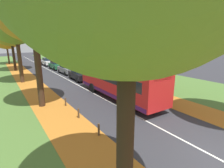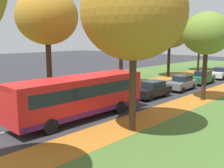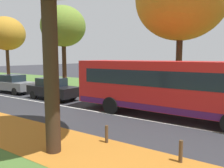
{
  "view_description": "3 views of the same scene",
  "coord_description": "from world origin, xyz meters",
  "px_view_note": "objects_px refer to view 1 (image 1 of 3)",
  "views": [
    {
      "loc": [
        -7.88,
        -2.75,
        5.28
      ],
      "look_at": [
        0.7,
        10.07,
        1.37
      ],
      "focal_mm": 28.0,
      "sensor_mm": 36.0,
      "label": 1
    },
    {
      "loc": [
        15.18,
        -1.59,
        5.62
      ],
      "look_at": [
        -0.75,
        15.31,
        1.55
      ],
      "focal_mm": 42.0,
      "sensor_mm": 36.0,
      "label": 2
    },
    {
      "loc": [
        -10.01,
        6.15,
        3.2
      ],
      "look_at": [
        1.93,
        13.89,
        1.43
      ],
      "focal_mm": 35.0,
      "sensor_mm": 36.0,
      "label": 3
    }
  ],
  "objects_px": {
    "bollard_third": "(99,130)",
    "car_green_third_in_line": "(56,65)",
    "bollard_second": "(130,156)",
    "car_black_lead": "(79,74)",
    "tree_left_distant": "(6,37)",
    "tree_left_mid": "(15,22)",
    "tree_right_far": "(73,36)",
    "tree_left_far": "(10,29)",
    "tree_right_mid": "(94,35)",
    "bollard_fifth": "(66,102)",
    "bus": "(118,80)",
    "car_grey_following": "(67,69)",
    "bollard_fourth": "(79,113)",
    "tree_left_near": "(32,9)",
    "car_white_fourth_in_line": "(47,62)",
    "tree_right_near": "(148,21)",
    "tree_right_distant": "(55,37)"
  },
  "relations": [
    {
      "from": "bollard_second",
      "to": "car_black_lead",
      "type": "xyz_separation_m",
      "value": [
        4.79,
        16.49,
        0.48
      ]
    },
    {
      "from": "bus",
      "to": "car_black_lead",
      "type": "relative_size",
      "value": 2.45
    },
    {
      "from": "tree_left_distant",
      "to": "tree_right_far",
      "type": "relative_size",
      "value": 1.05
    },
    {
      "from": "tree_left_distant",
      "to": "tree_right_mid",
      "type": "relative_size",
      "value": 1.07
    },
    {
      "from": "tree_left_far",
      "to": "tree_left_mid",
      "type": "bearing_deg",
      "value": -91.29
    },
    {
      "from": "bollard_fifth",
      "to": "car_grey_following",
      "type": "distance_m",
      "value": 14.44
    },
    {
      "from": "tree_left_distant",
      "to": "bollard_fourth",
      "type": "height_order",
      "value": "tree_left_distant"
    },
    {
      "from": "tree_left_mid",
      "to": "tree_right_near",
      "type": "xyz_separation_m",
      "value": [
        10.74,
        -11.13,
        -0.21
      ]
    },
    {
      "from": "tree_left_mid",
      "to": "tree_right_far",
      "type": "relative_size",
      "value": 1.23
    },
    {
      "from": "tree_left_distant",
      "to": "tree_right_near",
      "type": "relative_size",
      "value": 0.86
    },
    {
      "from": "car_black_lead",
      "to": "car_white_fourth_in_line",
      "type": "distance_m",
      "value": 16.71
    },
    {
      "from": "tree_left_distant",
      "to": "car_black_lead",
      "type": "bearing_deg",
      "value": -74.42
    },
    {
      "from": "bollard_third",
      "to": "car_green_third_in_line",
      "type": "relative_size",
      "value": 0.17
    },
    {
      "from": "tree_left_near",
      "to": "car_black_lead",
      "type": "xyz_separation_m",
      "value": [
        6.39,
        7.14,
        -6.65
      ]
    },
    {
      "from": "bus",
      "to": "bollard_third",
      "type": "bearing_deg",
      "value": -134.89
    },
    {
      "from": "bollard_second",
      "to": "bollard_fourth",
      "type": "distance_m",
      "value": 5.51
    },
    {
      "from": "bollard_second",
      "to": "car_green_third_in_line",
      "type": "height_order",
      "value": "car_green_third_in_line"
    },
    {
      "from": "tree_left_near",
      "to": "bollard_fourth",
      "type": "xyz_separation_m",
      "value": [
        1.56,
        -3.84,
        -7.11
      ]
    },
    {
      "from": "tree_right_mid",
      "to": "bollard_third",
      "type": "relative_size",
      "value": 11.05
    },
    {
      "from": "bollard_third",
      "to": "bollard_fifth",
      "type": "bearing_deg",
      "value": 89.96
    },
    {
      "from": "tree_right_far",
      "to": "car_black_lead",
      "type": "bearing_deg",
      "value": -109.21
    },
    {
      "from": "bollard_fifth",
      "to": "tree_left_near",
      "type": "bearing_deg",
      "value": 146.09
    },
    {
      "from": "bus",
      "to": "car_white_fourth_in_line",
      "type": "height_order",
      "value": "bus"
    },
    {
      "from": "tree_left_near",
      "to": "tree_right_near",
      "type": "distance_m",
      "value": 10.64
    },
    {
      "from": "bus",
      "to": "car_green_third_in_line",
      "type": "relative_size",
      "value": 2.46
    },
    {
      "from": "tree_left_mid",
      "to": "tree_right_distant",
      "type": "height_order",
      "value": "tree_left_mid"
    },
    {
      "from": "tree_right_distant",
      "to": "bollard_second",
      "type": "distance_m",
      "value": 42.63
    },
    {
      "from": "bollard_second",
      "to": "car_green_third_in_line",
      "type": "xyz_separation_m",
      "value": [
        4.88,
        27.15,
        0.48
      ]
    },
    {
      "from": "bollard_fifth",
      "to": "tree_left_far",
      "type": "bearing_deg",
      "value": 94.11
    },
    {
      "from": "bollard_second",
      "to": "bus",
      "type": "height_order",
      "value": "bus"
    },
    {
      "from": "bollard_fourth",
      "to": "bollard_second",
      "type": "bearing_deg",
      "value": -89.57
    },
    {
      "from": "car_grey_following",
      "to": "tree_right_near",
      "type": "bearing_deg",
      "value": -73.56
    },
    {
      "from": "tree_left_far",
      "to": "tree_left_distant",
      "type": "xyz_separation_m",
      "value": [
        -0.23,
        10.29,
        -1.12
      ]
    },
    {
      "from": "car_grey_following",
      "to": "tree_right_mid",
      "type": "bearing_deg",
      "value": -36.73
    },
    {
      "from": "bollard_second",
      "to": "bollard_third",
      "type": "xyz_separation_m",
      "value": [
        -0.0,
        2.76,
        0.03
      ]
    },
    {
      "from": "tree_left_mid",
      "to": "bus",
      "type": "bearing_deg",
      "value": -60.93
    },
    {
      "from": "bollard_second",
      "to": "car_black_lead",
      "type": "distance_m",
      "value": 17.18
    },
    {
      "from": "bollard_fifth",
      "to": "bus",
      "type": "xyz_separation_m",
      "value": [
        4.79,
        -0.7,
        1.36
      ]
    },
    {
      "from": "tree_left_distant",
      "to": "bollard_second",
      "type": "height_order",
      "value": "tree_left_distant"
    },
    {
      "from": "car_grey_following",
      "to": "bollard_fourth",
      "type": "bearing_deg",
      "value": -107.07
    },
    {
      "from": "bollard_fourth",
      "to": "car_white_fourth_in_line",
      "type": "bearing_deg",
      "value": 80.02
    },
    {
      "from": "tree_left_distant",
      "to": "car_white_fourth_in_line",
      "type": "xyz_separation_m",
      "value": [
        6.6,
        -6.81,
        -5.07
      ]
    },
    {
      "from": "tree_right_near",
      "to": "bus",
      "type": "relative_size",
      "value": 0.95
    },
    {
      "from": "tree_right_far",
      "to": "car_grey_following",
      "type": "distance_m",
      "value": 10.23
    },
    {
      "from": "tree_left_distant",
      "to": "bollard_fifth",
      "type": "distance_m",
      "value": 32.27
    },
    {
      "from": "tree_right_mid",
      "to": "bollard_fifth",
      "type": "relative_size",
      "value": 11.77
    },
    {
      "from": "tree_left_far",
      "to": "car_green_third_in_line",
      "type": "relative_size",
      "value": 2.32
    },
    {
      "from": "bollard_third",
      "to": "tree_left_distant",
      "type": "bearing_deg",
      "value": 92.72
    },
    {
      "from": "tree_right_distant",
      "to": "bollard_second",
      "type": "height_order",
      "value": "tree_right_distant"
    },
    {
      "from": "bus",
      "to": "car_grey_following",
      "type": "bearing_deg",
      "value": 89.31
    }
  ]
}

